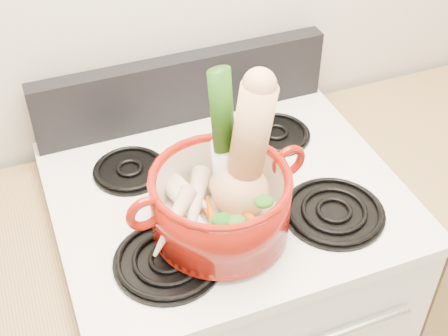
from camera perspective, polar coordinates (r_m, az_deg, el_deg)
name	(u,v)px	position (r m, az deg, el deg)	size (l,w,h in m)	color
stove_body	(226,317)	(1.80, 0.18, -13.50)	(0.76, 0.65, 0.92)	silver
cooktop	(226,194)	(1.44, 0.22, -2.41)	(0.78, 0.67, 0.03)	silver
control_backsplash	(183,89)	(1.60, -3.77, 7.26)	(0.76, 0.05, 0.18)	black
burner_front_left	(168,260)	(1.27, -5.14, -8.35)	(0.22, 0.22, 0.02)	black
burner_front_right	(334,211)	(1.39, 10.03, -3.91)	(0.22, 0.22, 0.02)	black
burner_back_left	(130,169)	(1.48, -8.62, -0.09)	(0.17, 0.17, 0.02)	black
burner_back_right	(276,133)	(1.58, 4.77, 3.21)	(0.17, 0.17, 0.02)	black
dutch_oven	(220,203)	(1.27, -0.33, -3.26)	(0.28, 0.28, 0.14)	maroon
pot_handle_left	(145,213)	(1.19, -7.21, -4.14)	(0.08, 0.08, 0.02)	maroon
pot_handle_right	(289,161)	(1.30, 5.93, 0.61)	(0.08, 0.08, 0.02)	maroon
squash	(241,153)	(1.21, 1.56, 1.37)	(0.13, 0.13, 0.31)	tan
leek	(224,138)	(1.24, -0.03, 2.73)	(0.05, 0.05, 0.32)	silver
ginger	(223,184)	(1.34, -0.12, -1.46)	(0.08, 0.05, 0.04)	#D6B883
parsnip_0	(193,214)	(1.28, -2.82, -4.26)	(0.04, 0.04, 0.20)	beige
parsnip_1	(194,208)	(1.27, -2.74, -3.70)	(0.04, 0.04, 0.21)	beige
parsnip_2	(193,194)	(1.30, -2.86, -2.42)	(0.04, 0.04, 0.17)	beige
parsnip_3	(172,221)	(1.24, -4.75, -4.81)	(0.04, 0.04, 0.17)	beige
carrot_0	(220,233)	(1.24, -0.37, -5.99)	(0.03, 0.03, 0.14)	#CE480A
carrot_1	(214,224)	(1.25, -0.90, -5.15)	(0.03, 0.03, 0.14)	#CE620A
carrot_2	(239,209)	(1.28, 1.37, -3.73)	(0.03, 0.03, 0.16)	#CE4B0A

